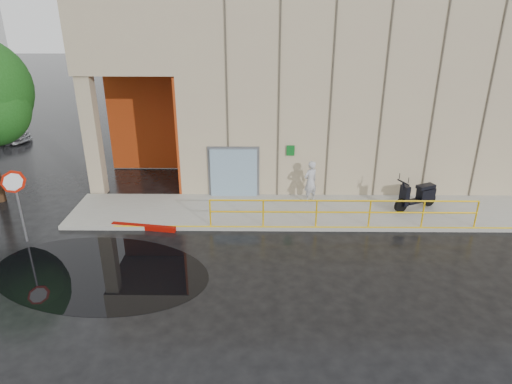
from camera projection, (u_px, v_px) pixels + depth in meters
ground at (217, 278)px, 13.67m from camera, size 120.00×120.00×0.00m
sidewalk at (330, 212)px, 17.74m from camera, size 20.00×3.00×0.15m
building at (339, 77)px, 22.08m from camera, size 20.00×10.17×8.00m
guardrail at (343, 213)px, 16.26m from camera, size 9.56×0.06×1.03m
person at (310, 182)px, 18.12m from camera, size 0.75×0.70×1.72m
scooter at (418, 188)px, 17.48m from camera, size 1.99×1.36×1.51m
stop_sign at (15, 191)px, 14.98m from camera, size 0.63×0.53×2.62m
red_curb at (144, 227)px, 16.51m from camera, size 2.40×0.56×0.18m
puddle at (100, 272)px, 13.97m from camera, size 7.57×5.52×0.01m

